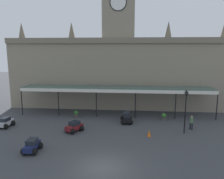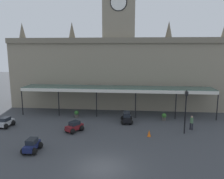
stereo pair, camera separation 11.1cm
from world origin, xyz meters
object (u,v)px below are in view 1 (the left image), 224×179
(car_silver_sedan, at_px, (6,123))
(planter_near_kerb, at_px, (164,117))
(car_navy_sedan, at_px, (32,146))
(planter_forecourt_centre, at_px, (76,114))
(victorian_lamppost, at_px, (186,107))
(pedestrian_crossing_forecourt, at_px, (191,122))
(traffic_cone, at_px, (149,133))
(car_maroon_sedan, at_px, (74,127))
(car_black_estate, at_px, (127,118))

(car_silver_sedan, bearing_deg, planter_near_kerb, 12.66)
(car_navy_sedan, xyz_separation_m, planter_forecourt_centre, (1.47, 10.52, -0.01))
(victorian_lamppost, bearing_deg, pedestrian_crossing_forecourt, 50.11)
(victorian_lamppost, bearing_deg, traffic_cone, -162.60)
(planter_near_kerb, bearing_deg, car_navy_sedan, -141.96)
(car_silver_sedan, bearing_deg, planter_forecourt_centre, 31.15)
(traffic_cone, height_order, planter_forecourt_centre, planter_forecourt_centre)
(car_silver_sedan, bearing_deg, victorian_lamppost, -0.54)
(victorian_lamppost, height_order, planter_near_kerb, victorian_lamppost)
(pedestrian_crossing_forecourt, bearing_deg, car_navy_sedan, -155.94)
(victorian_lamppost, relative_size, planter_forecourt_centre, 5.07)
(car_silver_sedan, bearing_deg, car_maroon_sedan, -4.94)
(car_navy_sedan, distance_m, victorian_lamppost, 16.09)
(car_silver_sedan, bearing_deg, pedestrian_crossing_forecourt, 2.82)
(car_maroon_sedan, height_order, planter_forecourt_centre, car_maroon_sedan)
(pedestrian_crossing_forecourt, bearing_deg, planter_near_kerb, 129.69)
(car_maroon_sedan, bearing_deg, pedestrian_crossing_forecourt, 7.78)
(victorian_lamppost, distance_m, traffic_cone, 4.91)
(victorian_lamppost, bearing_deg, car_navy_sedan, -158.57)
(car_black_estate, xyz_separation_m, traffic_cone, (2.51, -4.42, -0.20))
(car_maroon_sedan, relative_size, pedestrian_crossing_forecourt, 1.35)
(car_maroon_sedan, relative_size, planter_near_kerb, 2.35)
(car_silver_sedan, height_order, planter_near_kerb, car_silver_sedan)
(car_silver_sedan, distance_m, planter_forecourt_centre, 8.73)
(car_silver_sedan, height_order, planter_forecourt_centre, car_silver_sedan)
(planter_forecourt_centre, bearing_deg, pedestrian_crossing_forecourt, -13.45)
(car_navy_sedan, relative_size, planter_near_kerb, 2.15)
(pedestrian_crossing_forecourt, relative_size, planter_forecourt_centre, 1.74)
(pedestrian_crossing_forecourt, bearing_deg, car_maroon_sedan, -172.22)
(planter_near_kerb, bearing_deg, traffic_cone, -111.97)
(car_maroon_sedan, relative_size, victorian_lamppost, 0.46)
(car_silver_sedan, height_order, traffic_cone, car_silver_sedan)
(car_silver_sedan, xyz_separation_m, planter_forecourt_centre, (7.47, 4.52, -0.01))
(pedestrian_crossing_forecourt, relative_size, victorian_lamppost, 0.34)
(car_maroon_sedan, xyz_separation_m, car_silver_sedan, (-8.56, 0.74, 0.00))
(victorian_lamppost, xyz_separation_m, planter_near_kerb, (-1.62, 4.51, -2.54))
(car_black_estate, xyz_separation_m, car_maroon_sedan, (-5.79, -3.73, -0.06))
(car_maroon_sedan, xyz_separation_m, planter_forecourt_centre, (-1.09, 5.26, -0.01))
(car_maroon_sedan, relative_size, traffic_cone, 3.13)
(car_navy_sedan, relative_size, car_silver_sedan, 0.97)
(car_black_estate, distance_m, victorian_lamppost, 7.60)
(planter_forecourt_centre, height_order, planter_near_kerb, same)
(planter_forecourt_centre, bearing_deg, car_black_estate, -12.51)
(pedestrian_crossing_forecourt, distance_m, planter_forecourt_centre, 14.80)
(car_maroon_sedan, distance_m, car_silver_sedan, 8.59)
(car_navy_sedan, xyz_separation_m, car_silver_sedan, (-6.00, 6.00, 0.00))
(car_navy_sedan, bearing_deg, car_maroon_sedan, 64.07)
(car_silver_sedan, xyz_separation_m, planter_near_kerb, (19.18, 4.31, -0.01))
(car_navy_sedan, distance_m, planter_forecourt_centre, 10.62)
(car_maroon_sedan, height_order, traffic_cone, car_maroon_sedan)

